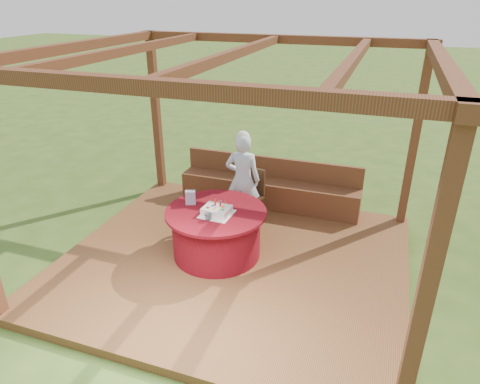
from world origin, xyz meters
name	(u,v)px	position (x,y,z in m)	size (l,w,h in m)	color
ground	(234,265)	(0.00, 0.00, 0.00)	(60.00, 60.00, 0.00)	#35521B
deck	(234,262)	(0.00, 0.00, 0.06)	(4.50, 4.00, 0.12)	brown
pergola	(233,89)	(0.00, 0.00, 2.41)	(4.50, 4.00, 2.72)	brown
bench	(269,190)	(0.00, 1.72, 0.38)	(3.00, 0.42, 0.80)	brown
table	(216,232)	(-0.26, 0.02, 0.46)	(1.34, 1.34, 0.67)	maroon
chair	(250,193)	(-0.14, 1.13, 0.57)	(0.46, 0.46, 0.84)	#392312
elderly_woman	(243,178)	(-0.22, 1.01, 0.86)	(0.57, 0.41, 1.48)	#A3C5F3
birthday_cake	(217,211)	(-0.21, -0.07, 0.84)	(0.41, 0.41, 0.18)	white
gift_bag	(190,197)	(-0.66, 0.10, 0.89)	(0.13, 0.09, 0.19)	#C17DA4
drinking_glass	(208,217)	(-0.25, -0.25, 0.83)	(0.09, 0.09, 0.09)	white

